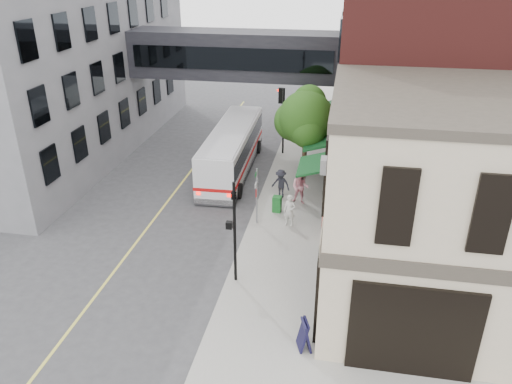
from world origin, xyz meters
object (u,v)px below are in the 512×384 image
at_px(bus, 232,148).
at_px(pedestrian_c, 281,184).
at_px(sandwich_board, 304,335).
at_px(pedestrian_a, 290,211).
at_px(newspaper_box, 277,204).
at_px(pedestrian_b, 300,187).

xyz_separation_m(bus, pedestrian_c, (3.56, -3.53, -0.57)).
bearing_deg(pedestrian_c, bus, 153.14).
relative_size(bus, sandwich_board, 9.09).
relative_size(pedestrian_a, pedestrian_c, 0.99).
height_order(bus, newspaper_box, bus).
distance_m(pedestrian_a, sandwich_board, 8.68).
relative_size(pedestrian_a, pedestrian_b, 0.85).
distance_m(pedestrian_a, pedestrian_b, 2.57).
relative_size(bus, pedestrian_b, 5.35).
bearing_deg(pedestrian_b, pedestrian_a, -87.57).
xyz_separation_m(bus, pedestrian_a, (4.42, -6.61, -0.58)).
bearing_deg(pedestrian_a, newspaper_box, 133.51).
height_order(newspaper_box, sandwich_board, sandwich_board).
xyz_separation_m(pedestrian_a, pedestrian_c, (-0.86, 3.08, 0.01)).
xyz_separation_m(pedestrian_b, pedestrian_c, (-1.12, 0.53, -0.13)).
xyz_separation_m(pedestrian_a, sandwich_board, (1.55, -8.54, -0.26)).
bearing_deg(bus, newspaper_box, -55.55).
height_order(pedestrian_a, newspaper_box, pedestrian_a).
bearing_deg(pedestrian_b, bus, 147.41).
bearing_deg(bus, pedestrian_a, -56.20).
bearing_deg(bus, sandwich_board, -68.48).
distance_m(bus, pedestrian_c, 5.04).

